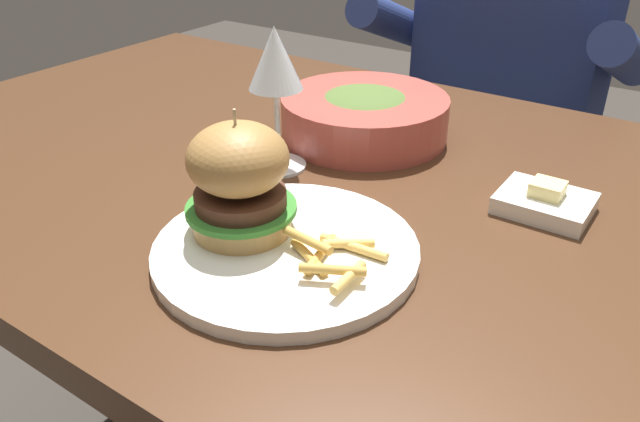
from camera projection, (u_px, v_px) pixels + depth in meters
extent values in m
cube|color=#472B19|center=(372.00, 199.00, 0.76)|extent=(1.48, 0.79, 0.04)
cylinder|color=#472B19|center=(194.00, 202.00, 1.52)|extent=(0.06, 0.06, 0.70)
cylinder|color=white|center=(286.00, 250.00, 0.61)|extent=(0.26, 0.26, 0.01)
cylinder|color=tan|center=(242.00, 220.00, 0.63)|extent=(0.10, 0.10, 0.02)
cylinder|color=#38842D|center=(241.00, 208.00, 0.62)|extent=(0.11, 0.11, 0.01)
cylinder|color=#4C2D1E|center=(241.00, 198.00, 0.62)|extent=(0.09, 0.09, 0.02)
ellipsoid|color=#A97A41|center=(238.00, 159.00, 0.60)|extent=(0.10, 0.10, 0.07)
cylinder|color=#CCB78C|center=(236.00, 134.00, 0.58)|extent=(0.00, 0.00, 0.05)
cylinder|color=gold|center=(309.00, 257.00, 0.58)|extent=(0.06, 0.04, 0.01)
cylinder|color=#EABC5B|center=(354.00, 247.00, 0.60)|extent=(0.07, 0.01, 0.01)
cylinder|color=gold|center=(321.00, 254.00, 0.58)|extent=(0.02, 0.06, 0.01)
cylinder|color=#EABC5B|center=(348.00, 277.00, 0.54)|extent=(0.01, 0.05, 0.01)
cylinder|color=#EABC5B|center=(349.00, 243.00, 0.60)|extent=(0.05, 0.04, 0.01)
cylinder|color=gold|center=(308.00, 240.00, 0.58)|extent=(0.06, 0.02, 0.01)
cylinder|color=gold|center=(333.00, 270.00, 0.55)|extent=(0.06, 0.04, 0.01)
cylinder|color=silver|center=(279.00, 165.00, 0.79)|extent=(0.07, 0.07, 0.00)
cylinder|color=silver|center=(278.00, 127.00, 0.77)|extent=(0.01, 0.01, 0.10)
cone|color=silver|center=(275.00, 58.00, 0.73)|extent=(0.07, 0.07, 0.07)
cube|color=white|center=(545.00, 203.00, 0.69)|extent=(0.10, 0.08, 0.02)
cube|color=#F4E58C|center=(547.00, 189.00, 0.68)|extent=(0.03, 0.03, 0.02)
cylinder|color=#B24C42|center=(364.00, 117.00, 0.87)|extent=(0.23, 0.23, 0.06)
ellipsoid|color=#4C662D|center=(365.00, 101.00, 0.85)|extent=(0.13, 0.13, 0.02)
cube|color=#282833|center=(481.00, 259.00, 1.52)|extent=(0.30, 0.22, 0.46)
cube|color=navy|center=(511.00, 61.00, 1.28)|extent=(0.36, 0.20, 0.52)
cylinder|color=navy|center=(400.00, 24.00, 1.30)|extent=(0.07, 0.34, 0.18)
cylinder|color=navy|center=(624.00, 58.00, 1.08)|extent=(0.07, 0.34, 0.18)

